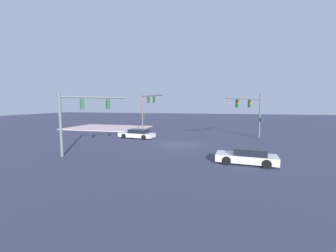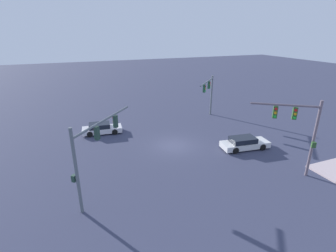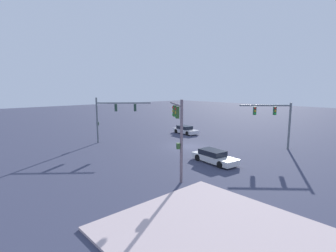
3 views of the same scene
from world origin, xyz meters
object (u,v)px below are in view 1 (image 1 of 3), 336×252
Objects in this scene: traffic_signal_near_corner at (80,112)px; sedan_car_approaching at (247,156)px; sedan_car_waiting_far at (137,134)px; traffic_signal_cross_street at (252,108)px; traffic_signal_opposite_side at (147,106)px.

sedan_car_approaching is (-14.11, -0.40, -3.28)m from traffic_signal_near_corner.
traffic_signal_cross_street is at bearing -163.42° from sedan_car_waiting_far.
traffic_signal_cross_street is 15.13m from sedan_car_waiting_far.
traffic_signal_near_corner is at bearing -12.14° from traffic_signal_cross_street.
sedan_car_waiting_far is (-0.56, 5.39, -3.67)m from traffic_signal_opposite_side.
sedan_car_approaching is at bearing -13.79° from traffic_signal_opposite_side.
sedan_car_waiting_far is at bearing -30.10° from sedan_car_approaching.
traffic_signal_opposite_side is 1.28× the size of sedan_car_waiting_far.
traffic_signal_opposite_side is 6.55m from sedan_car_waiting_far.
traffic_signal_cross_street is at bearing -8.15° from traffic_signal_near_corner.
traffic_signal_near_corner is 15.13m from traffic_signal_opposite_side.
traffic_signal_near_corner is 1.20× the size of sedan_car_approaching.
traffic_signal_opposite_side is at bearing -77.32° from sedan_car_waiting_far.
traffic_signal_cross_street is (-15.93, -12.24, 0.13)m from traffic_signal_near_corner.
traffic_signal_near_corner is 0.86× the size of traffic_signal_opposite_side.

